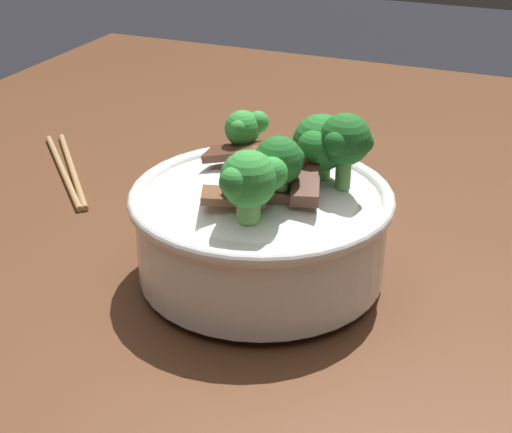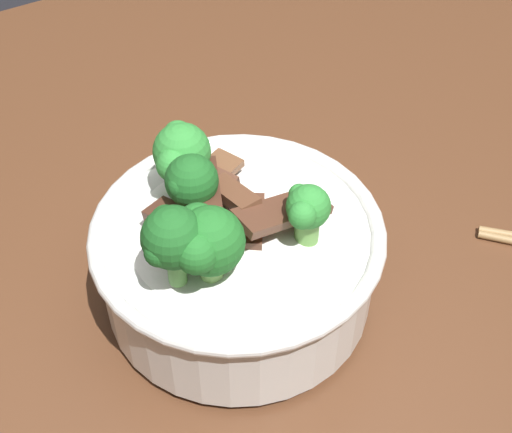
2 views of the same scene
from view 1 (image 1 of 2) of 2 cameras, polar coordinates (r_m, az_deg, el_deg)
dining_table at (r=0.85m, az=-3.61°, el=-7.49°), size 1.26×1.01×0.81m
rice_bowl at (r=0.67m, az=0.58°, el=-0.04°), size 0.22×0.22×0.15m
chopsticks_pair at (r=0.93m, az=-13.45°, el=3.30°), size 0.17×0.16×0.01m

